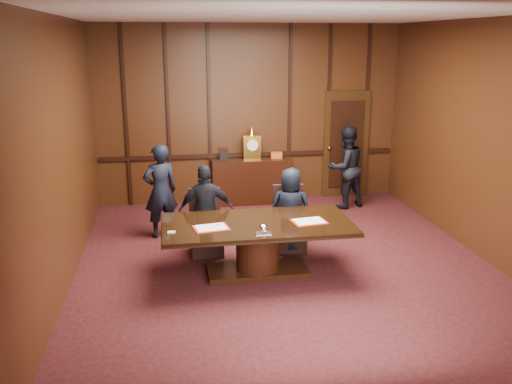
% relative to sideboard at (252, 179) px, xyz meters
% --- Properties ---
extents(room, '(7.00, 7.04, 3.50)m').
position_rel_sideboard_xyz_m(room, '(0.07, -3.12, 1.24)').
color(room, black).
rests_on(room, ground).
extents(sideboard, '(1.60, 0.45, 1.54)m').
position_rel_sideboard_xyz_m(sideboard, '(0.00, 0.00, 0.00)').
color(sideboard, black).
rests_on(sideboard, ground).
extents(conference_table, '(2.62, 1.32, 0.76)m').
position_rel_sideboard_xyz_m(conference_table, '(-0.45, -3.43, 0.02)').
color(conference_table, black).
rests_on(conference_table, ground).
extents(folder_left, '(0.51, 0.40, 0.02)m').
position_rel_sideboard_xyz_m(folder_left, '(-1.10, -3.57, 0.28)').
color(folder_left, '#A9240F').
rests_on(folder_left, conference_table).
extents(folder_right, '(0.50, 0.39, 0.02)m').
position_rel_sideboard_xyz_m(folder_right, '(0.25, -3.53, 0.28)').
color(folder_right, '#A9240F').
rests_on(folder_right, conference_table).
extents(inkstand, '(0.20, 0.14, 0.12)m').
position_rel_sideboard_xyz_m(inkstand, '(-0.45, -3.88, 0.33)').
color(inkstand, white).
rests_on(inkstand, conference_table).
extents(notepad, '(0.10, 0.08, 0.01)m').
position_rel_sideboard_xyz_m(notepad, '(-1.63, -3.66, 0.28)').
color(notepad, '#E3BD6F').
rests_on(notepad, conference_table).
extents(chair_left, '(0.49, 0.49, 0.99)m').
position_rel_sideboard_xyz_m(chair_left, '(-1.10, -2.55, -0.19)').
color(chair_left, black).
rests_on(chair_left, ground).
extents(chair_right, '(0.51, 0.51, 0.99)m').
position_rel_sideboard_xyz_m(chair_right, '(0.20, -2.55, -0.19)').
color(chair_right, black).
rests_on(chair_right, ground).
extents(signatory_left, '(0.83, 0.35, 1.42)m').
position_rel_sideboard_xyz_m(signatory_left, '(-1.10, -2.63, 0.22)').
color(signatory_left, black).
rests_on(signatory_left, ground).
extents(signatory_right, '(0.74, 0.58, 1.32)m').
position_rel_sideboard_xyz_m(signatory_right, '(0.20, -2.63, 0.17)').
color(signatory_right, black).
rests_on(signatory_right, ground).
extents(witness_left, '(0.66, 0.53, 1.57)m').
position_rel_sideboard_xyz_m(witness_left, '(-1.78, -1.68, 0.30)').
color(witness_left, black).
rests_on(witness_left, ground).
extents(witness_right, '(0.93, 0.82, 1.60)m').
position_rel_sideboard_xyz_m(witness_right, '(1.75, -0.58, 0.32)').
color(witness_right, black).
rests_on(witness_right, ground).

